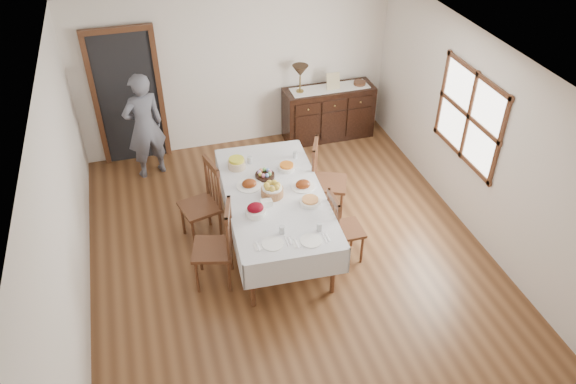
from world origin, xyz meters
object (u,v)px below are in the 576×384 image
object	(u,v)px
sideboard	(328,113)
person	(144,123)
chair_right_near	(342,227)
dining_table	(275,200)
chair_left_near	(217,245)
table_lamp	(300,72)
chair_left_far	(203,202)
chair_right_far	(325,179)

from	to	relation	value
sideboard	person	bearing A→B (deg)	-174.44
chair_right_near	person	xyz separation A→B (m)	(-2.15, 2.63, 0.39)
dining_table	person	world-z (taller)	person
chair_left_near	sideboard	world-z (taller)	chair_left_near
chair_left_near	sideboard	bearing A→B (deg)	155.04
dining_table	table_lamp	xyz separation A→B (m)	(1.09, 2.44, 0.53)
table_lamp	sideboard	bearing A→B (deg)	-0.36
chair_left_far	chair_right_near	bearing A→B (deg)	46.38
chair_left_far	chair_right_far	bearing A→B (deg)	77.66
chair_right_near	table_lamp	xyz separation A→B (m)	(0.35, 2.92, 0.76)
chair_right_near	sideboard	world-z (taller)	chair_right_near
chair_left_near	chair_right_far	distance (m)	1.91
sideboard	table_lamp	bearing A→B (deg)	179.64
person	chair_right_far	bearing A→B (deg)	124.09
table_lamp	chair_left_far	bearing A→B (deg)	-133.80
chair_right_near	table_lamp	world-z (taller)	table_lamp
dining_table	person	size ratio (longest dim) A/B	1.37
chair_right_far	sideboard	xyz separation A→B (m)	(0.76, 1.97, -0.12)
chair_left_near	table_lamp	bearing A→B (deg)	161.47
chair_left_near	dining_table	bearing A→B (deg)	134.20
chair_right_far	chair_right_near	bearing A→B (deg)	-162.24
chair_right_near	chair_right_far	world-z (taller)	chair_right_far
chair_right_near	chair_left_near	bearing A→B (deg)	89.52
table_lamp	person	bearing A→B (deg)	-173.26
chair_left_far	chair_right_far	world-z (taller)	same
person	sideboard	bearing A→B (deg)	166.28
chair_right_far	sideboard	bearing A→B (deg)	3.15
chair_left_far	table_lamp	size ratio (longest dim) A/B	2.44
dining_table	chair_left_near	bearing A→B (deg)	-147.42
chair_left_far	person	distance (m)	1.84
person	chair_left_far	bearing A→B (deg)	89.08
dining_table	chair_left_far	size ratio (longest dim) A/B	2.18
dining_table	person	xyz separation A→B (m)	(-1.42, 2.14, 0.17)
chair_right_near	dining_table	bearing A→B (deg)	56.75
chair_right_near	chair_right_far	distance (m)	0.96
chair_left_near	person	xyz separation A→B (m)	(-0.59, 2.61, 0.32)
chair_right_far	dining_table	bearing A→B (deg)	142.95
dining_table	sideboard	xyz separation A→B (m)	(1.59, 2.43, -0.27)
sideboard	person	world-z (taller)	person
chair_right_near	person	world-z (taller)	person
chair_right_far	person	world-z (taller)	person
chair_left_far	table_lamp	bearing A→B (deg)	122.38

